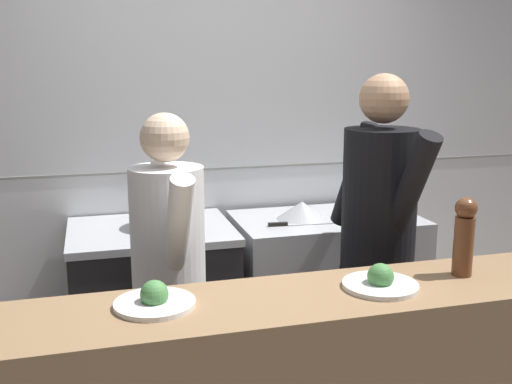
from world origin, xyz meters
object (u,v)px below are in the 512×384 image
Objects in this scene: oven_range at (154,305)px; plated_dish_appetiser at (380,282)px; stock_pot at (164,212)px; pepper_mill at (464,235)px; plated_dish_main at (155,300)px; mixing_bowl_steel at (302,210)px; chef_head_cook at (169,273)px; chef_sous at (378,236)px; chefs_knife at (296,224)px.

plated_dish_appetiser reaches higher than oven_range.
pepper_mill reaches higher than stock_pot.
plated_dish_main is (-0.19, -1.28, 0.01)m from stock_pot.
mixing_bowl_steel is at bearing 82.39° from plated_dish_appetiser.
plated_dish_main is 0.62m from chef_head_cook.
oven_range is 3.28× the size of plated_dish_main.
plated_dish_appetiser is 0.90× the size of pepper_mill.
oven_range is at bearing 129.43° from pepper_mill.
chef_sous reaches higher than oven_range.
mixing_bowl_steel reaches higher than oven_range.
plated_dish_main and plated_dish_appetiser have the same top height.
plated_dish_main reaches higher than mixing_bowl_steel.
plated_dish_main is at bearing -106.78° from chef_head_cook.
mixing_bowl_steel is 0.76× the size of chefs_knife.
plated_dish_main is at bearing -161.83° from chef_sous.
plated_dish_appetiser is 0.39m from pepper_mill.
chefs_knife is at bearing -9.64° from stock_pot.
stock_pot is at bearing 127.32° from pepper_mill.
chef_head_cook is at bearing 150.21° from pepper_mill.
pepper_mill is 1.24m from chef_head_cook.
mixing_bowl_steel is 0.97× the size of pepper_mill.
oven_range is 0.54m from stock_pot.
plated_dish_appetiser is at bearing -97.61° from mixing_bowl_steel.
plated_dish_main is (-0.99, -1.28, 0.06)m from mixing_bowl_steel.
mixing_bowl_steel is at bearing 98.24° from pepper_mill.
chef_sous reaches higher than pepper_mill.
chefs_knife is 1.28× the size of pepper_mill.
plated_dish_appetiser is (0.70, -1.33, 0.55)m from oven_range.
plated_dish_appetiser is 0.72m from chef_sous.
mixing_bowl_steel is 0.17× the size of chef_sous.
oven_range is 1.81m from pepper_mill.
chefs_knife is 0.97m from chef_head_cook.
pepper_mill is (1.18, -0.01, 0.14)m from plated_dish_main.
oven_range is at bearing 84.93° from plated_dish_main.
chefs_knife is at bearing 102.75° from pepper_mill.
pepper_mill reaches higher than chefs_knife.
oven_range is 1.40m from plated_dish_main.
stock_pot is 0.74m from chefs_knife.
plated_dish_appetiser is (-0.10, -1.21, 0.10)m from chefs_knife.
chef_sous reaches higher than chef_head_cook.
chefs_knife is 1.22m from plated_dish_appetiser.
chefs_knife is 0.25× the size of chef_head_cook.
chef_sous is (0.14, -0.68, 0.02)m from mixing_bowl_steel.
plated_dish_main is (-0.91, -1.16, 0.10)m from chefs_knife.
chef_sous is at bearing 94.27° from pepper_mill.
plated_dish_appetiser is at bearing -48.01° from chef_head_cook.
pepper_mill is at bearing -50.57° from oven_range.
chef_head_cook reaches higher than oven_range.
pepper_mill reaches higher than plated_dish_appetiser.
plated_dish_main is 1.19m from pepper_mill.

